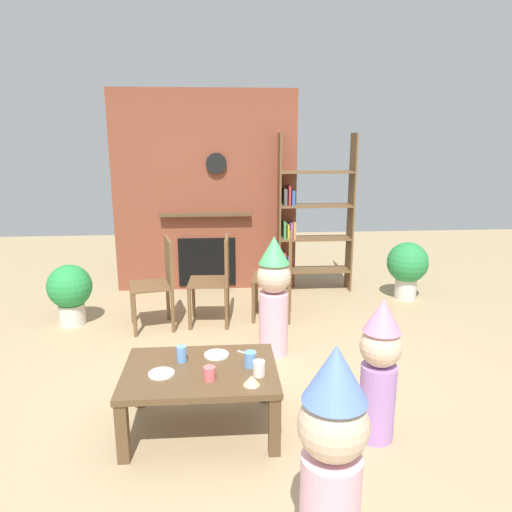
{
  "coord_description": "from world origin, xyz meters",
  "views": [
    {
      "loc": [
        -0.13,
        -3.29,
        1.87
      ],
      "look_at": [
        0.15,
        0.4,
        0.94
      ],
      "focal_mm": 33.85,
      "sensor_mm": 36.0,
      "label": 1
    }
  ],
  "objects_px": {
    "dining_chair_right": "(281,271)",
    "potted_plant_short": "(70,290)",
    "bookshelf": "(309,220)",
    "paper_cup_center": "(210,374)",
    "child_in_pink": "(379,367)",
    "coffee_table": "(200,378)",
    "dining_chair_left": "(160,278)",
    "paper_cup_far_left": "(250,359)",
    "paper_plate_rear": "(217,355)",
    "child_with_cone_hat": "(332,459)",
    "paper_plate_front": "(161,374)",
    "dining_chair_middle": "(218,275)",
    "potted_plant_tall": "(407,266)",
    "birthday_cake_slice": "(252,380)",
    "paper_cup_near_left": "(182,354)",
    "child_by_the_chairs": "(274,293)",
    "paper_cup_near_right": "(259,368)"
  },
  "relations": [
    {
      "from": "paper_cup_far_left",
      "to": "child_by_the_chairs",
      "type": "height_order",
      "value": "child_by_the_chairs"
    },
    {
      "from": "paper_cup_center",
      "to": "paper_cup_far_left",
      "type": "relative_size",
      "value": 0.87
    },
    {
      "from": "dining_chair_middle",
      "to": "potted_plant_short",
      "type": "relative_size",
      "value": 1.45
    },
    {
      "from": "coffee_table",
      "to": "potted_plant_tall",
      "type": "distance_m",
      "value": 3.35
    },
    {
      "from": "dining_chair_left",
      "to": "bookshelf",
      "type": "bearing_deg",
      "value": -160.08
    },
    {
      "from": "paper_cup_near_left",
      "to": "paper_plate_front",
      "type": "distance_m",
      "value": 0.21
    },
    {
      "from": "dining_chair_right",
      "to": "potted_plant_short",
      "type": "bearing_deg",
      "value": 9.77
    },
    {
      "from": "paper_cup_far_left",
      "to": "paper_plate_rear",
      "type": "distance_m",
      "value": 0.28
    },
    {
      "from": "paper_plate_rear",
      "to": "potted_plant_short",
      "type": "distance_m",
      "value": 2.27
    },
    {
      "from": "child_in_pink",
      "to": "potted_plant_tall",
      "type": "xyz_separation_m",
      "value": [
        1.2,
        2.62,
        -0.09
      ]
    },
    {
      "from": "dining_chair_middle",
      "to": "potted_plant_tall",
      "type": "bearing_deg",
      "value": -161.58
    },
    {
      "from": "paper_plate_rear",
      "to": "birthday_cake_slice",
      "type": "height_order",
      "value": "birthday_cake_slice"
    },
    {
      "from": "child_by_the_chairs",
      "to": "paper_cup_center",
      "type": "bearing_deg",
      "value": 5.49
    },
    {
      "from": "bookshelf",
      "to": "dining_chair_right",
      "type": "relative_size",
      "value": 2.11
    },
    {
      "from": "paper_cup_near_left",
      "to": "dining_chair_left",
      "type": "distance_m",
      "value": 1.69
    },
    {
      "from": "paper_plate_front",
      "to": "birthday_cake_slice",
      "type": "bearing_deg",
      "value": -17.04
    },
    {
      "from": "paper_cup_far_left",
      "to": "paper_plate_front",
      "type": "height_order",
      "value": "paper_cup_far_left"
    },
    {
      "from": "bookshelf",
      "to": "paper_cup_near_left",
      "type": "xyz_separation_m",
      "value": [
        -1.34,
        -2.75,
        -0.4
      ]
    },
    {
      "from": "paper_cup_near_left",
      "to": "dining_chair_right",
      "type": "height_order",
      "value": "dining_chair_right"
    },
    {
      "from": "birthday_cake_slice",
      "to": "potted_plant_short",
      "type": "height_order",
      "value": "potted_plant_short"
    },
    {
      "from": "coffee_table",
      "to": "paper_plate_front",
      "type": "bearing_deg",
      "value": -166.95
    },
    {
      "from": "coffee_table",
      "to": "child_with_cone_hat",
      "type": "relative_size",
      "value": 0.91
    },
    {
      "from": "dining_chair_left",
      "to": "paper_cup_near_left",
      "type": "bearing_deg",
      "value": 88.16
    },
    {
      "from": "paper_plate_rear",
      "to": "potted_plant_short",
      "type": "relative_size",
      "value": 0.27
    },
    {
      "from": "paper_cup_center",
      "to": "paper_plate_front",
      "type": "relative_size",
      "value": 0.53
    },
    {
      "from": "paper_cup_far_left",
      "to": "child_with_cone_hat",
      "type": "height_order",
      "value": "child_with_cone_hat"
    },
    {
      "from": "bookshelf",
      "to": "paper_cup_near_left",
      "type": "relative_size",
      "value": 17.65
    },
    {
      "from": "paper_cup_near_left",
      "to": "paper_plate_front",
      "type": "relative_size",
      "value": 0.66
    },
    {
      "from": "paper_cup_center",
      "to": "child_in_pink",
      "type": "height_order",
      "value": "child_in_pink"
    },
    {
      "from": "paper_cup_near_right",
      "to": "potted_plant_short",
      "type": "bearing_deg",
      "value": 130.75
    },
    {
      "from": "birthday_cake_slice",
      "to": "potted_plant_tall",
      "type": "bearing_deg",
      "value": 53.11
    },
    {
      "from": "coffee_table",
      "to": "dining_chair_middle",
      "type": "bearing_deg",
      "value": 86.5
    },
    {
      "from": "paper_plate_front",
      "to": "dining_chair_middle",
      "type": "distance_m",
      "value": 1.92
    },
    {
      "from": "potted_plant_tall",
      "to": "potted_plant_short",
      "type": "relative_size",
      "value": 1.09
    },
    {
      "from": "bookshelf",
      "to": "paper_plate_front",
      "type": "bearing_deg",
      "value": -116.59
    },
    {
      "from": "child_in_pink",
      "to": "coffee_table",
      "type": "bearing_deg",
      "value": -0.0
    },
    {
      "from": "bookshelf",
      "to": "dining_chair_middle",
      "type": "height_order",
      "value": "bookshelf"
    },
    {
      "from": "paper_cup_center",
      "to": "dining_chair_left",
      "type": "xyz_separation_m",
      "value": [
        -0.52,
        1.92,
        0.05
      ]
    },
    {
      "from": "birthday_cake_slice",
      "to": "potted_plant_tall",
      "type": "height_order",
      "value": "potted_plant_tall"
    },
    {
      "from": "dining_chair_left",
      "to": "potted_plant_short",
      "type": "distance_m",
      "value": 0.94
    },
    {
      "from": "paper_cup_near_right",
      "to": "child_by_the_chairs",
      "type": "relative_size",
      "value": 0.09
    },
    {
      "from": "bookshelf",
      "to": "paper_cup_center",
      "type": "height_order",
      "value": "bookshelf"
    },
    {
      "from": "paper_plate_rear",
      "to": "dining_chair_middle",
      "type": "relative_size",
      "value": 0.19
    },
    {
      "from": "child_with_cone_hat",
      "to": "dining_chair_left",
      "type": "height_order",
      "value": "child_with_cone_hat"
    },
    {
      "from": "child_with_cone_hat",
      "to": "child_by_the_chairs",
      "type": "xyz_separation_m",
      "value": [
        0.0,
        2.2,
        -0.01
      ]
    },
    {
      "from": "paper_cup_near_right",
      "to": "paper_plate_rear",
      "type": "relative_size",
      "value": 0.57
    },
    {
      "from": "child_with_cone_hat",
      "to": "dining_chair_right",
      "type": "xyz_separation_m",
      "value": [
        0.17,
        3.05,
        -0.06
      ]
    },
    {
      "from": "paper_plate_rear",
      "to": "child_in_pink",
      "type": "distance_m",
      "value": 1.07
    },
    {
      "from": "potted_plant_tall",
      "to": "paper_cup_center",
      "type": "bearing_deg",
      "value": -131.03
    },
    {
      "from": "dining_chair_middle",
      "to": "paper_cup_far_left",
      "type": "bearing_deg",
      "value": 99.73
    }
  ]
}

